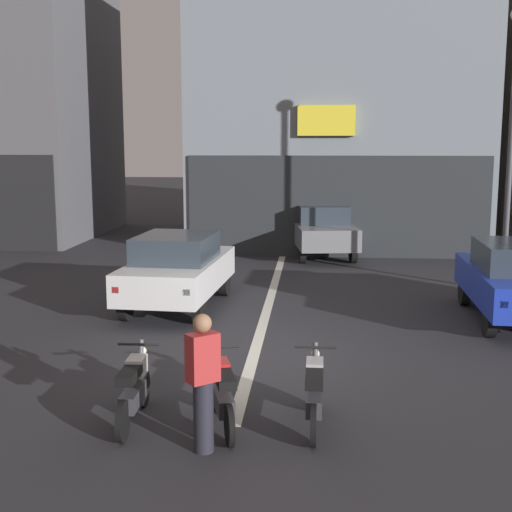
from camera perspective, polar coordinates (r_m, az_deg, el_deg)
name	(u,v)px	position (r m, az deg, el deg)	size (l,w,h in m)	color
ground_plane	(254,356)	(11.93, -0.20, -8.24)	(120.00, 120.00, 0.00)	#2B2B30
lane_centre_line	(274,284)	(17.72, 1.53, -2.36)	(0.20, 18.00, 0.01)	silver
building_mid_block	(336,98)	(26.16, 6.60, 12.85)	(9.83, 8.81, 10.46)	gray
car_white_crossing_near	(178,268)	(15.20, -6.48, -1.00)	(2.03, 4.21, 1.64)	black
car_grey_down_street	(322,229)	(22.13, 5.45, 2.27)	(2.30, 4.30, 1.64)	black
street_lamp	(512,122)	(17.62, 20.42, 10.35)	(0.36, 0.36, 6.70)	#47474C
motorcycle_white_row_leftmost	(134,389)	(9.23, -10.08, -10.75)	(0.55, 1.67, 0.98)	black
motorcycle_red_row_left_mid	(222,392)	(8.97, -2.80, -11.20)	(0.62, 1.63, 0.98)	black
motorcycle_silver_row_centre	(314,392)	(9.00, 4.84, -11.16)	(0.55, 1.67, 0.98)	black
person_by_motorcycles	(203,382)	(8.17, -4.40, -10.34)	(0.42, 0.40, 1.67)	#23232D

